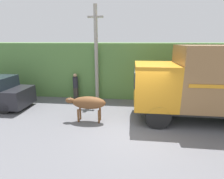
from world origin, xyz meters
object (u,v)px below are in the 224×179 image
object	(u,v)px
utility_pole	(96,53)
pedestrian_on_hill	(76,85)
cargo_truck	(209,82)
brown_cow	(88,103)

from	to	relation	value
utility_pole	pedestrian_on_hill	bearing A→B (deg)	-177.84
cargo_truck	brown_cow	bearing A→B (deg)	-172.59
cargo_truck	brown_cow	xyz separation A→B (m)	(-5.40, -0.65, -0.99)
cargo_truck	utility_pole	distance (m)	6.18
pedestrian_on_hill	utility_pole	size ratio (longest dim) A/B	0.30
utility_pole	brown_cow	bearing A→B (deg)	-86.64
brown_cow	cargo_truck	bearing A→B (deg)	-6.60
cargo_truck	utility_pole	xyz separation A→B (m)	(-5.58, 2.44, 1.06)
cargo_truck	utility_pole	size ratio (longest dim) A/B	1.10
brown_cow	utility_pole	size ratio (longest dim) A/B	0.33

